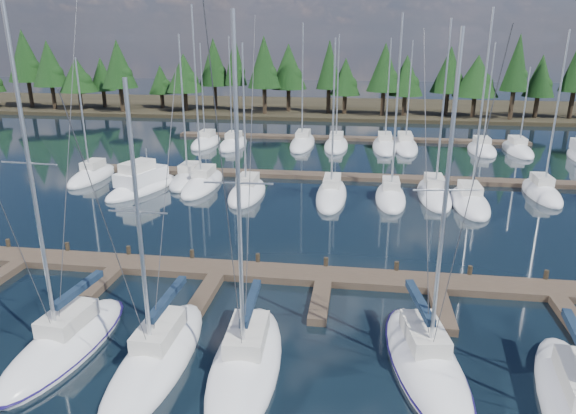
% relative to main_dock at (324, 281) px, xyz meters
% --- Properties ---
extents(ground, '(260.00, 260.00, 0.00)m').
position_rel_main_dock_xyz_m(ground, '(0.00, 12.64, -0.20)').
color(ground, black).
rests_on(ground, ground).
extents(far_shore, '(220.00, 30.00, 0.60)m').
position_rel_main_dock_xyz_m(far_shore, '(0.00, 72.64, 0.10)').
color(far_shore, '#2C2618').
rests_on(far_shore, ground).
extents(main_dock, '(44.00, 6.13, 0.90)m').
position_rel_main_dock_xyz_m(main_dock, '(0.00, 0.00, 0.00)').
color(main_dock, '#4B3D2F').
rests_on(main_dock, ground).
extents(back_docks, '(50.00, 21.80, 0.40)m').
position_rel_main_dock_xyz_m(back_docks, '(0.00, 32.23, -0.00)').
color(back_docks, '#4B3D2F').
rests_on(back_docks, ground).
extents(front_sailboat_1, '(3.47, 8.60, 15.28)m').
position_rel_main_dock_xyz_m(front_sailboat_1, '(-10.61, -7.76, 0.10)').
color(front_sailboat_1, white).
rests_on(front_sailboat_1, ground).
extents(front_sailboat_2, '(2.64, 9.11, 12.44)m').
position_rel_main_dock_xyz_m(front_sailboat_2, '(-6.28, -8.17, 0.08)').
color(front_sailboat_2, white).
rests_on(front_sailboat_2, ground).
extents(front_sailboat_3, '(3.22, 8.98, 14.59)m').
position_rel_main_dock_xyz_m(front_sailboat_3, '(-2.56, -7.96, 0.09)').
color(front_sailboat_3, white).
rests_on(front_sailboat_3, ground).
extents(front_sailboat_4, '(4.18, 9.26, 14.06)m').
position_rel_main_dock_xyz_m(front_sailboat_4, '(4.69, -6.83, 0.08)').
color(front_sailboat_4, white).
rests_on(front_sailboat_4, ground).
extents(back_sailboat_rows, '(48.18, 32.67, 16.30)m').
position_rel_main_dock_xyz_m(back_sailboat_rows, '(0.79, 27.61, 0.06)').
color(back_sailboat_rows, white).
rests_on(back_sailboat_rows, ground).
extents(motor_yacht_left, '(5.37, 9.29, 4.41)m').
position_rel_main_dock_xyz_m(motor_yacht_left, '(-17.42, 16.19, 0.28)').
color(motor_yacht_left, white).
rests_on(motor_yacht_left, ground).
extents(tree_line, '(184.96, 11.41, 13.83)m').
position_rel_main_dock_xyz_m(tree_line, '(-2.83, 62.84, 7.19)').
color(tree_line, black).
rests_on(tree_line, far_shore).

